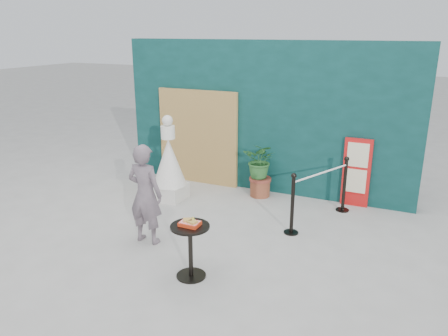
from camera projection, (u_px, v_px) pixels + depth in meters
ground at (191, 255)px, 6.46m from camera, size 60.00×60.00×0.00m
back_wall at (264, 118)px, 8.74m from camera, size 6.00×0.30×3.00m
bamboo_fence at (198, 137)px, 9.26m from camera, size 1.80×0.08×2.00m
woman at (145, 194)px, 6.64m from camera, size 0.58×0.38×1.58m
menu_board at (356, 173)px, 8.08m from camera, size 0.50×0.07×1.30m
statue at (169, 166)px, 8.39m from camera, size 0.65×0.65×1.67m
cafe_table at (190, 243)px, 5.74m from camera, size 0.52×0.52×0.75m
food_basket at (190, 223)px, 5.66m from camera, size 0.26×0.19×0.11m
planter at (261, 165)px, 8.56m from camera, size 0.65×0.56×1.10m
stanchion_barrier at (320, 194)px, 7.45m from camera, size 0.84×1.54×1.03m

